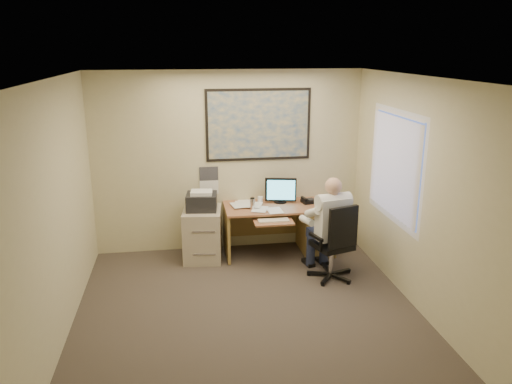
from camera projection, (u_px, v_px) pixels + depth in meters
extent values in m
cube|color=#3E3630|center=(250.00, 321.00, 5.69)|extent=(4.00, 4.50, 0.00)
cube|color=white|center=(250.00, 79.00, 4.93)|extent=(4.00, 4.50, 0.00)
cube|color=beige|center=(229.00, 162.00, 7.45)|extent=(4.00, 0.00, 2.70)
cube|color=beige|center=(300.00, 317.00, 3.18)|extent=(4.00, 0.00, 2.70)
cube|color=beige|center=(54.00, 218.00, 5.02)|extent=(0.00, 4.50, 2.70)
cube|color=beige|center=(426.00, 200.00, 5.61)|extent=(0.00, 4.50, 2.70)
cube|color=#A16745|center=(279.00, 207.00, 7.37)|extent=(1.60, 0.75, 0.03)
cube|color=#A18342|center=(316.00, 228.00, 7.56)|extent=(0.45, 0.70, 0.70)
cube|color=#A18342|center=(227.00, 233.00, 7.36)|extent=(0.04, 0.70, 0.70)
cube|color=#A18342|center=(274.00, 217.00, 7.77)|extent=(1.55, 0.03, 0.55)
cylinder|color=black|center=(280.00, 202.00, 7.51)|extent=(0.19, 0.19, 0.02)
cube|color=black|center=(281.00, 190.00, 7.43)|extent=(0.47, 0.13, 0.35)
cube|color=#54C4E4|center=(281.00, 190.00, 7.41)|extent=(0.41, 0.09, 0.30)
cube|color=#A16745|center=(273.00, 222.00, 6.94)|extent=(0.55, 0.30, 0.02)
cube|color=beige|center=(273.00, 221.00, 6.93)|extent=(0.43, 0.14, 0.02)
cube|color=black|center=(309.00, 201.00, 7.49)|extent=(0.23, 0.21, 0.05)
cylinder|color=silver|center=(252.00, 204.00, 7.17)|extent=(0.07, 0.07, 0.16)
cylinder|color=white|center=(260.00, 200.00, 7.49)|extent=(0.08, 0.08, 0.10)
cube|color=white|center=(249.00, 206.00, 7.29)|extent=(0.60, 0.56, 0.02)
cube|color=#1E4C93|center=(258.00, 125.00, 7.34)|extent=(1.56, 0.03, 1.06)
cube|color=white|center=(209.00, 180.00, 7.47)|extent=(0.28, 0.01, 0.42)
cube|color=#B8AB94|center=(203.00, 234.00, 7.28)|extent=(0.61, 0.70, 0.75)
cube|color=black|center=(202.00, 202.00, 7.14)|extent=(0.47, 0.42, 0.24)
cube|color=white|center=(201.00, 193.00, 7.09)|extent=(0.33, 0.27, 0.05)
cylinder|color=silver|center=(331.00, 260.00, 6.71)|extent=(0.06, 0.06, 0.40)
cube|color=black|center=(332.00, 245.00, 6.64)|extent=(0.57, 0.57, 0.07)
cube|color=black|center=(333.00, 228.00, 6.34)|extent=(0.41, 0.18, 0.55)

